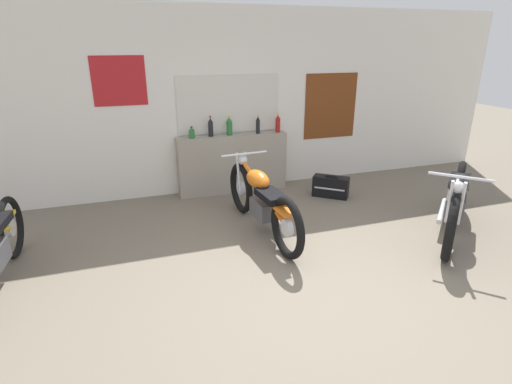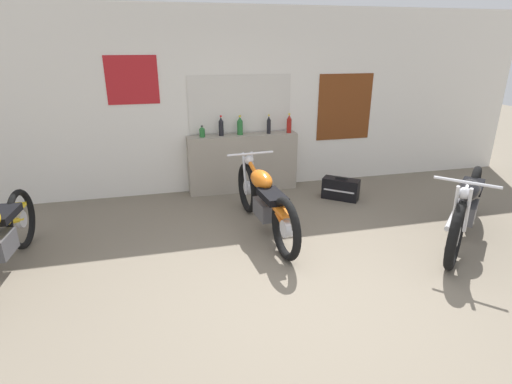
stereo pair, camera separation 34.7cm
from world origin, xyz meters
The scene contains 11 objects.
ground_plane centered at (0.00, 0.00, 0.00)m, with size 24.00×24.00×0.00m, color #706656.
wall_back centered at (0.01, 3.24, 1.40)m, with size 10.00×0.07×2.80m.
sill_counter centered at (0.04, 3.06, 0.46)m, with size 1.74×0.28×0.92m.
bottle_leftmost centered at (-0.59, 3.05, 1.00)m, with size 0.09×0.09×0.17m.
bottle_left_center centered at (-0.30, 3.07, 1.06)m, with size 0.07×0.07×0.31m.
bottle_center centered at (0.00, 3.07, 1.05)m, with size 0.09×0.09×0.30m.
bottle_right_center centered at (0.46, 3.05, 1.05)m, with size 0.06×0.06×0.30m.
bottle_rightmost centered at (0.79, 3.03, 1.06)m, with size 0.08×0.08×0.31m.
motorcycle_orange centered at (-0.03, 1.49, 0.43)m, with size 0.64×2.11×0.90m.
motorcycle_black centered at (2.25, 0.69, 0.44)m, with size 1.72×1.61×0.94m.
hard_case_black centered at (1.41, 2.31, 0.16)m, with size 0.56×0.52×0.35m.
Camera 2 is at (-1.24, -2.97, 2.26)m, focal length 28.00 mm.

